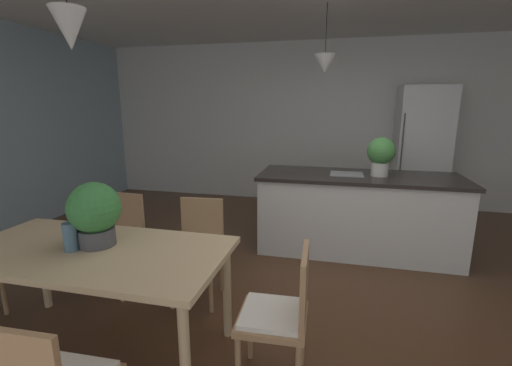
# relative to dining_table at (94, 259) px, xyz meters

# --- Properties ---
(ground_plane) EXTENTS (10.00, 8.40, 0.04)m
(ground_plane) POSITION_rel_dining_table_xyz_m (1.44, 1.02, -0.70)
(ground_plane) COLOR #4C301E
(wall_back_kitchen) EXTENTS (10.00, 0.12, 2.70)m
(wall_back_kitchen) POSITION_rel_dining_table_xyz_m (1.44, 4.28, 0.67)
(wall_back_kitchen) COLOR silver
(wall_back_kitchen) RESTS_ON ground_plane
(dining_table) EXTENTS (1.76, 0.87, 0.75)m
(dining_table) POSITION_rel_dining_table_xyz_m (0.00, 0.00, 0.00)
(dining_table) COLOR #D1B284
(dining_table) RESTS_ON ground_plane
(chair_far_left) EXTENTS (0.42, 0.42, 0.87)m
(chair_far_left) POSITION_rel_dining_table_xyz_m (-0.39, 0.80, -0.20)
(chair_far_left) COLOR #A87F56
(chair_far_left) RESTS_ON ground_plane
(chair_far_right) EXTENTS (0.43, 0.43, 0.87)m
(chair_far_right) POSITION_rel_dining_table_xyz_m (0.39, 0.80, -0.20)
(chair_far_right) COLOR #A87F56
(chair_far_right) RESTS_ON ground_plane
(chair_kitchen_end) EXTENTS (0.42, 0.42, 0.87)m
(chair_kitchen_end) POSITION_rel_dining_table_xyz_m (1.25, 0.00, -0.20)
(chair_kitchen_end) COLOR #A87F56
(chair_kitchen_end) RESTS_ON ground_plane
(kitchen_island) EXTENTS (2.23, 0.85, 0.91)m
(kitchen_island) POSITION_rel_dining_table_xyz_m (1.77, 2.17, -0.22)
(kitchen_island) COLOR silver
(kitchen_island) RESTS_ON ground_plane
(refrigerator) EXTENTS (0.73, 0.67, 1.94)m
(refrigerator) POSITION_rel_dining_table_xyz_m (2.74, 3.88, 0.29)
(refrigerator) COLOR silver
(refrigerator) RESTS_ON ground_plane
(pendant_over_table) EXTENTS (0.21, 0.21, 0.71)m
(pendant_over_table) POSITION_rel_dining_table_xyz_m (-0.07, 0.09, 1.43)
(pendant_over_table) COLOR black
(pendant_over_island_main) EXTENTS (0.23, 0.23, 0.71)m
(pendant_over_island_main) POSITION_rel_dining_table_xyz_m (1.34, 2.17, 1.42)
(pendant_over_island_main) COLOR black
(potted_plant_on_island) EXTENTS (0.30, 0.30, 0.43)m
(potted_plant_on_island) POSITION_rel_dining_table_xyz_m (1.98, 2.17, 0.47)
(potted_plant_on_island) COLOR beige
(potted_plant_on_island) RESTS_ON kitchen_island
(potted_plant_on_table) EXTENTS (0.34, 0.34, 0.43)m
(potted_plant_on_table) POSITION_rel_dining_table_xyz_m (-0.01, 0.06, 0.31)
(potted_plant_on_table) COLOR #4C4C51
(potted_plant_on_table) RESTS_ON dining_table
(vase_on_dining_table) EXTENTS (0.09, 0.09, 0.19)m
(vase_on_dining_table) POSITION_rel_dining_table_xyz_m (-0.11, -0.05, 0.17)
(vase_on_dining_table) COLOR slate
(vase_on_dining_table) RESTS_ON dining_table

